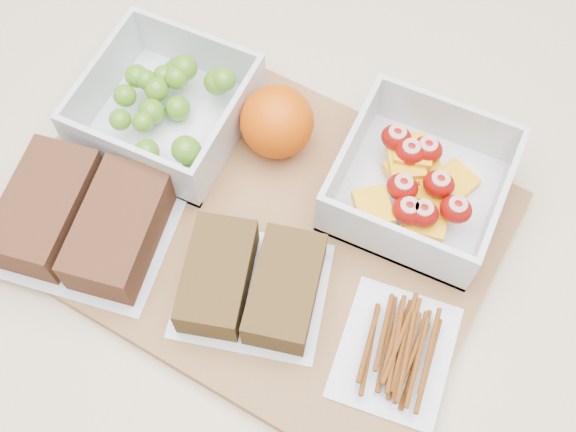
% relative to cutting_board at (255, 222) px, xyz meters
% --- Properties ---
extents(ground, '(4.00, 4.00, 0.00)m').
position_rel_cutting_board_xyz_m(ground, '(0.03, 0.03, -0.91)').
color(ground, gray).
rests_on(ground, ground).
extents(counter, '(1.20, 0.90, 0.90)m').
position_rel_cutting_board_xyz_m(counter, '(0.03, 0.03, -0.46)').
color(counter, beige).
rests_on(counter, ground).
extents(cutting_board, '(0.45, 0.34, 0.02)m').
position_rel_cutting_board_xyz_m(cutting_board, '(0.00, 0.00, 0.00)').
color(cutting_board, olive).
rests_on(cutting_board, counter).
extents(grape_container, '(0.14, 0.14, 0.06)m').
position_rel_cutting_board_xyz_m(grape_container, '(-0.12, 0.06, 0.03)').
color(grape_container, silver).
rests_on(grape_container, cutting_board).
extents(fruit_container, '(0.14, 0.14, 0.06)m').
position_rel_cutting_board_xyz_m(fruit_container, '(0.12, 0.08, 0.03)').
color(fruit_container, silver).
rests_on(fruit_container, cutting_board).
extents(orange, '(0.07, 0.07, 0.07)m').
position_rel_cutting_board_xyz_m(orange, '(-0.02, 0.08, 0.04)').
color(orange, '#DC5005').
rests_on(orange, cutting_board).
extents(sandwich_bag_left, '(0.17, 0.15, 0.05)m').
position_rel_cutting_board_xyz_m(sandwich_bag_left, '(-0.13, -0.07, 0.03)').
color(sandwich_bag_left, silver).
rests_on(sandwich_bag_left, cutting_board).
extents(sandwich_bag_center, '(0.15, 0.14, 0.04)m').
position_rel_cutting_board_xyz_m(sandwich_bag_center, '(0.03, -0.06, 0.03)').
color(sandwich_bag_center, silver).
rests_on(sandwich_bag_center, cutting_board).
extents(pretzel_bag, '(0.10, 0.12, 0.02)m').
position_rel_cutting_board_xyz_m(pretzel_bag, '(0.16, -0.06, 0.02)').
color(pretzel_bag, silver).
rests_on(pretzel_bag, cutting_board).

